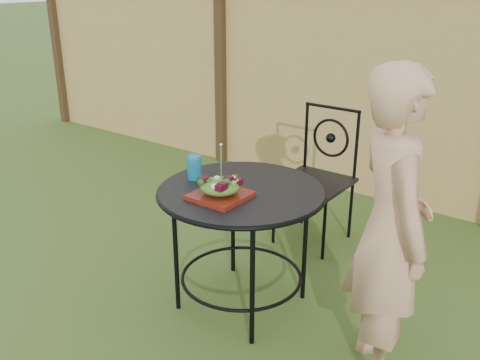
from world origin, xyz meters
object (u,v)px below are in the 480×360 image
(patio_table, at_px, (242,212))
(patio_chair, at_px, (319,173))
(salad_plate, at_px, (220,195))
(diner, at_px, (390,231))

(patio_table, xyz_separation_m, patio_chair, (-0.06, 1.00, -0.08))
(patio_chair, bearing_deg, patio_table, -86.28)
(patio_table, distance_m, patio_chair, 1.00)
(patio_table, relative_size, salad_plate, 3.42)
(patio_table, bearing_deg, diner, -3.36)
(patio_chair, xyz_separation_m, diner, (0.92, -1.05, 0.25))
(patio_table, height_order, diner, diner)
(patio_table, relative_size, patio_chair, 0.97)
(patio_chair, bearing_deg, salad_plate, -87.75)
(patio_chair, bearing_deg, diner, -48.66)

